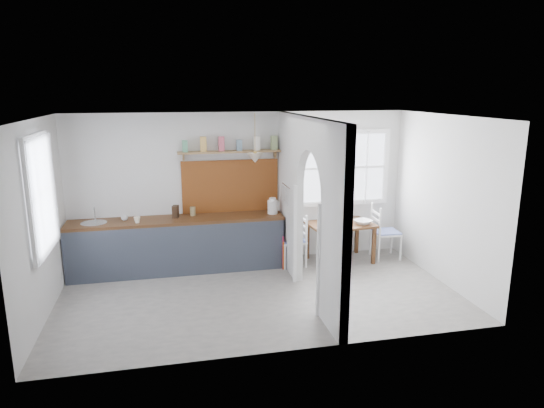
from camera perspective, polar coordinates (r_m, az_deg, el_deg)
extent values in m
cube|color=#9A948B|center=(7.28, -1.39, -10.69)|extent=(5.80, 3.20, 0.01)
cube|color=silver|center=(6.66, -1.52, 10.21)|extent=(5.80, 3.20, 0.01)
cube|color=silver|center=(8.39, -3.54, 1.88)|extent=(5.80, 0.01, 2.60)
cube|color=silver|center=(5.35, 1.82, -4.77)|extent=(5.80, 0.01, 2.60)
cube|color=silver|center=(6.93, -25.71, -1.88)|extent=(0.01, 3.20, 2.60)
cube|color=silver|center=(7.92, 19.63, 0.42)|extent=(0.01, 3.20, 2.60)
cube|color=silver|center=(5.91, 7.47, -3.10)|extent=(0.12, 0.80, 2.60)
cube|color=silver|center=(7.95, 2.13, 1.26)|extent=(0.12, 1.20, 2.60)
cube|color=silver|center=(6.68, 4.77, 5.66)|extent=(0.12, 1.20, 1.05)
cube|color=#53301A|center=(8.10, -11.08, -1.85)|extent=(3.50, 0.60, 0.05)
cube|color=#444B59|center=(7.96, -10.88, -5.51)|extent=(3.50, 0.03, 0.85)
cube|color=black|center=(8.28, -10.95, -4.77)|extent=(3.46, 0.45, 0.85)
cylinder|color=silver|center=(8.18, -20.22, -2.18)|extent=(0.40, 0.40, 0.02)
cube|color=brown|center=(8.33, -4.91, 2.12)|extent=(1.65, 0.03, 0.90)
cube|color=olive|center=(8.15, -4.91, 6.15)|extent=(1.75, 0.20, 0.03)
cube|color=#448964|center=(8.08, -10.21, 6.67)|extent=(0.09, 0.09, 0.18)
cube|color=#B68939|center=(8.09, -8.09, 6.76)|extent=(0.09, 0.09, 0.18)
cube|color=#AB3D51|center=(8.12, -5.98, 6.84)|extent=(0.09, 0.09, 0.18)
cube|color=slate|center=(8.16, -3.88, 6.91)|extent=(0.09, 0.09, 0.18)
cube|color=silver|center=(8.21, -1.81, 6.98)|extent=(0.09, 0.09, 0.18)
cube|color=#768B56|center=(8.27, 0.24, 7.03)|extent=(0.09, 0.09, 0.18)
cone|color=beige|center=(7.88, -2.00, 5.43)|extent=(0.26, 0.26, 0.16)
cylinder|color=silver|center=(7.81, 1.68, 2.16)|extent=(0.02, 0.50, 0.02)
imported|color=white|center=(7.96, -15.58, -1.82)|extent=(0.12, 0.12, 0.10)
imported|color=silver|center=(8.18, -16.97, -1.55)|extent=(0.13, 0.13, 0.09)
cube|color=black|center=(8.13, -11.29, -0.88)|extent=(0.12, 0.15, 0.20)
cylinder|color=olive|center=(8.21, -9.31, -0.85)|extent=(0.11, 0.11, 0.15)
cube|color=#BB2E55|center=(8.17, 1.31, -5.88)|extent=(0.02, 0.03, 0.60)
cube|color=#BD4609|center=(8.16, 1.33, -6.08)|extent=(0.02, 0.03, 0.49)
imported|color=white|center=(8.53, 10.66, -2.09)|extent=(0.39, 0.39, 0.07)
imported|color=#547C5A|center=(8.33, 7.38, -2.25)|extent=(0.12, 0.12, 0.10)
cylinder|color=#282122|center=(8.35, 6.03, -2.47)|extent=(0.21, 0.21, 0.02)
imported|color=slate|center=(8.66, 8.31, -1.35)|extent=(0.23, 0.23, 0.19)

